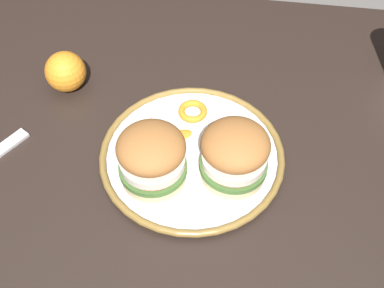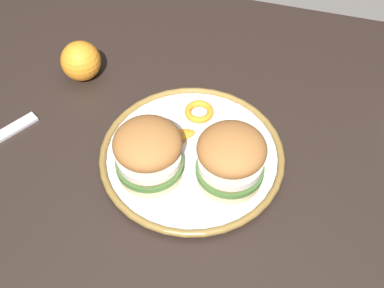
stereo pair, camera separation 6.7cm
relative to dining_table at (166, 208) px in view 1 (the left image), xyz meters
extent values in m
cube|color=black|center=(0.00, 0.00, 0.07)|extent=(1.23, 1.04, 0.03)
cube|color=black|center=(-0.56, 0.46, -0.29)|extent=(0.06, 0.06, 0.69)
cylinder|color=white|center=(0.04, 0.05, 0.09)|extent=(0.29, 0.29, 0.01)
torus|color=olive|center=(0.04, 0.05, 0.10)|extent=(0.31, 0.31, 0.01)
cylinder|color=white|center=(0.04, 0.05, 0.10)|extent=(0.22, 0.22, 0.00)
cylinder|color=beige|center=(0.11, 0.02, 0.12)|extent=(0.10, 0.10, 0.02)
cylinder|color=#477033|center=(0.11, 0.02, 0.13)|extent=(0.11, 0.11, 0.01)
cylinder|color=#BC3828|center=(0.11, 0.02, 0.14)|extent=(0.10, 0.10, 0.01)
cylinder|color=silver|center=(0.11, 0.02, 0.15)|extent=(0.10, 0.10, 0.01)
ellipsoid|color=#A36633|center=(0.11, 0.02, 0.18)|extent=(0.12, 0.12, 0.05)
cylinder|color=beige|center=(-0.01, -0.01, 0.12)|extent=(0.10, 0.10, 0.02)
cylinder|color=#477033|center=(-0.01, -0.01, 0.13)|extent=(0.11, 0.11, 0.01)
cylinder|color=#BC3828|center=(-0.01, -0.01, 0.14)|extent=(0.10, 0.10, 0.01)
cylinder|color=silver|center=(-0.01, -0.01, 0.15)|extent=(0.10, 0.10, 0.01)
ellipsoid|color=#A36633|center=(-0.01, -0.01, 0.18)|extent=(0.11, 0.11, 0.05)
torus|color=orange|center=(0.03, 0.14, 0.11)|extent=(0.07, 0.07, 0.01)
cylinder|color=#F4E5C6|center=(0.03, 0.14, 0.11)|extent=(0.03, 0.03, 0.00)
ellipsoid|color=orange|center=(0.01, 0.08, 0.11)|extent=(0.06, 0.05, 0.01)
sphere|color=orange|center=(-0.22, 0.19, 0.13)|extent=(0.08, 0.08, 0.08)
camera|label=1|loc=(0.11, -0.46, 0.77)|focal=47.15mm
camera|label=2|loc=(0.18, -0.45, 0.77)|focal=47.15mm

